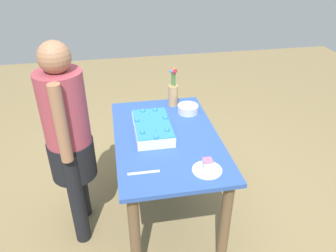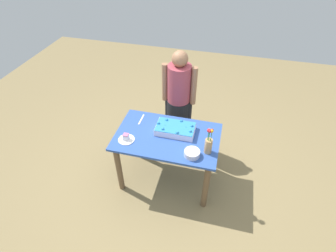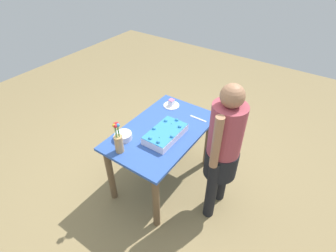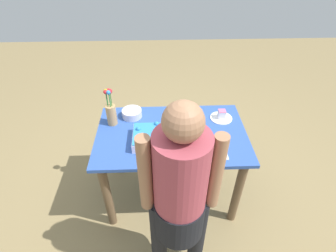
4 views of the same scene
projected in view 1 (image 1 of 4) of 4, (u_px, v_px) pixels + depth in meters
name	position (u px, v px, depth m)	size (l,w,h in m)	color
ground_plane	(167.00, 212.00, 2.75)	(8.00, 8.00, 0.00)	olive
dining_table	(167.00, 153.00, 2.44)	(1.20, 0.75, 0.75)	#2F53A5
sheet_cake	(152.00, 127.00, 2.39)	(0.45, 0.26, 0.11)	white
serving_plate_with_slice	(207.00, 168.00, 2.01)	(0.19, 0.19, 0.08)	white
cake_knife	(144.00, 173.00, 2.00)	(0.20, 0.02, 0.00)	silver
flower_vase	(173.00, 92.00, 2.73)	(0.08, 0.08, 0.33)	tan
fruit_bowl	(188.00, 109.00, 2.66)	(0.17, 0.17, 0.06)	silver
person_standing	(68.00, 135.00, 2.19)	(0.45, 0.31, 1.49)	black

